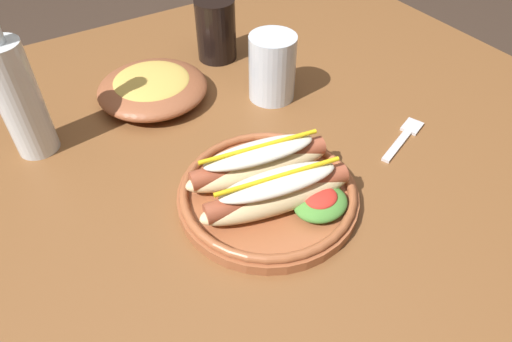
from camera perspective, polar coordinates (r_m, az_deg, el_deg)
name	(u,v)px	position (r m, az deg, el deg)	size (l,w,h in m)	color
dining_table	(259,187)	(0.77, 0.42, -2.03)	(1.14, 1.04, 0.74)	brown
hot_dog_plate	(270,187)	(0.60, 1.78, -1.99)	(0.24, 0.24, 0.08)	#9E5633
fork	(404,136)	(0.75, 18.11, 4.14)	(0.12, 0.06, 0.00)	silver
soda_cup	(216,30)	(0.90, -5.04, 17.25)	(0.08, 0.08, 0.11)	black
water_cup	(272,68)	(0.78, 2.04, 12.84)	(0.08, 0.08, 0.11)	silver
glass_bottle	(17,93)	(0.72, -27.84, 8.64)	(0.06, 0.06, 0.26)	silver
side_bowl	(153,87)	(0.81, -12.85, 10.26)	(0.19, 0.19, 0.05)	brown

